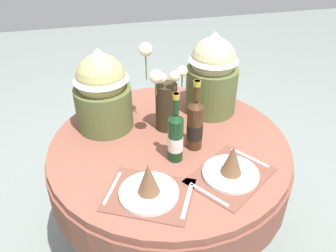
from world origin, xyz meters
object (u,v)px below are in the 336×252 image
object	(u,v)px
place_setting_right	(231,167)
gift_tub_back_right	(213,70)
gift_tub_back_left	(102,87)
place_setting_left	(149,186)
wine_bottle_left	(195,124)
wine_bottle_rear	(176,136)
flower_vase	(165,98)
dining_table	(169,166)

from	to	relation	value
place_setting_right	gift_tub_back_right	bearing A→B (deg)	81.03
place_setting_right	gift_tub_back_left	bearing A→B (deg)	133.76
place_setting_left	wine_bottle_left	world-z (taller)	wine_bottle_left
wine_bottle_rear	flower_vase	bearing A→B (deg)	89.14
place_setting_left	wine_bottle_rear	bearing A→B (deg)	51.20
place_setting_left	place_setting_right	size ratio (longest dim) A/B	0.98
dining_table	flower_vase	distance (m)	0.35
wine_bottle_rear	wine_bottle_left	bearing A→B (deg)	32.77
place_setting_right	flower_vase	bearing A→B (deg)	115.09
dining_table	place_setting_left	size ratio (longest dim) A/B	2.79
wine_bottle_left	gift_tub_back_right	bearing A→B (deg)	59.41
flower_vase	wine_bottle_rear	world-z (taller)	flower_vase
dining_table	wine_bottle_left	distance (m)	0.30
dining_table	place_setting_right	size ratio (longest dim) A/B	2.74
place_setting_right	flower_vase	size ratio (longest dim) A/B	0.99
place_setting_left	gift_tub_back_right	bearing A→B (deg)	52.08
wine_bottle_left	gift_tub_back_left	xyz separation A→B (m)	(-0.39, 0.27, 0.09)
wine_bottle_left	gift_tub_back_right	distance (m)	0.37
wine_bottle_left	gift_tub_back_left	world-z (taller)	gift_tub_back_left
gift_tub_back_left	gift_tub_back_right	distance (m)	0.57
dining_table	gift_tub_back_right	distance (m)	0.54
place_setting_left	flower_vase	size ratio (longest dim) A/B	0.98
wine_bottle_left	place_setting_right	bearing A→B (deg)	-67.91
dining_table	gift_tub_back_left	world-z (taller)	gift_tub_back_left
gift_tub_back_right	wine_bottle_rear	bearing A→B (deg)	-127.44
flower_vase	gift_tub_back_left	distance (m)	0.31
gift_tub_back_right	place_setting_right	bearing A→B (deg)	-98.97
dining_table	wine_bottle_left	size ratio (longest dim) A/B	3.37
place_setting_right	wine_bottle_left	world-z (taller)	wine_bottle_left
flower_vase	gift_tub_back_right	distance (m)	0.31
place_setting_left	wine_bottle_rear	size ratio (longest dim) A/B	1.25
flower_vase	wine_bottle_rear	xyz separation A→B (m)	(-0.00, -0.25, -0.05)
gift_tub_back_right	gift_tub_back_left	bearing A→B (deg)	-177.17
wine_bottle_left	gift_tub_back_right	xyz separation A→B (m)	(0.18, 0.30, 0.11)
wine_bottle_rear	gift_tub_back_right	size ratio (longest dim) A/B	0.76
place_setting_right	wine_bottle_rear	distance (m)	0.27
place_setting_left	place_setting_right	world-z (taller)	same
place_setting_left	flower_vase	bearing A→B (deg)	69.93
flower_vase	gift_tub_back_right	xyz separation A→B (m)	(0.28, 0.12, 0.06)
place_setting_left	gift_tub_back_right	xyz separation A→B (m)	(0.44, 0.57, 0.19)
wine_bottle_left	dining_table	bearing A→B (deg)	154.08
place_setting_right	place_setting_left	bearing A→B (deg)	-174.47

